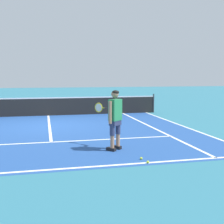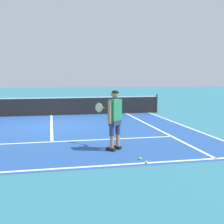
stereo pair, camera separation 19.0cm
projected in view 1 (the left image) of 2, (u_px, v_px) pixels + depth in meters
ground_plane at (49, 126)px, 12.37m from camera, size 80.00×80.00×0.00m
court_inner_surface at (50, 132)px, 11.07m from camera, size 10.98×9.60×0.00m
line_baseline at (54, 169)px, 6.62m from camera, size 10.98×0.10×0.01m
line_service at (51, 142)px, 9.33m from camera, size 8.23×0.10×0.01m
line_centre_service at (49, 125)px, 12.42m from camera, size 0.10×6.40×0.01m
line_singles_right at (152, 127)px, 11.99m from camera, size 0.10×9.20×0.01m
line_doubles_right at (183, 126)px, 12.30m from camera, size 0.10×9.20×0.01m
tennis_net at (48, 106)px, 15.46m from camera, size 11.96×0.08×1.07m
tennis_player at (115, 116)px, 8.26m from camera, size 0.69×1.18×1.71m
tennis_ball_near_feet at (141, 158)px, 7.40m from camera, size 0.07×0.07×0.07m
tennis_ball_by_baseline at (148, 162)px, 7.09m from camera, size 0.07×0.07×0.07m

